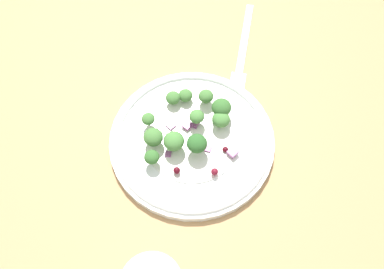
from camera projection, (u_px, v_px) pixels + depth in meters
ground_plane at (182, 147)px, 69.27cm from camera, size 180.00×180.00×2.00cm
plate at (192, 140)px, 67.73cm from camera, size 24.26×24.26×1.70cm
dressing_pool at (192, 139)px, 67.34cm from camera, size 14.07×14.07×0.20cm
broccoli_floret_0 at (152, 157)px, 63.97cm from camera, size 2.16×2.16×2.18cm
broccoli_floret_1 at (221, 108)px, 67.28cm from camera, size 2.89×2.89×2.93cm
broccoli_floret_2 at (173, 98)px, 69.20cm from camera, size 2.21×2.21×2.24cm
broccoli_floret_3 at (206, 96)px, 68.88cm from camera, size 2.23×2.23×2.26cm
broccoli_floret_4 at (196, 145)px, 64.23cm from camera, size 2.91×2.91×2.95cm
broccoli_floret_5 at (186, 96)px, 69.54cm from camera, size 2.13×2.13×2.15cm
broccoli_floret_6 at (153, 137)px, 65.29cm from camera, size 2.83×2.83×2.87cm
broccoli_floret_7 at (197, 117)px, 66.81cm from camera, size 2.23×2.23×2.26cm
broccoli_floret_8 at (221, 120)px, 66.92cm from camera, size 2.64×2.64×2.67cm
broccoli_floret_9 at (174, 142)px, 64.78cm from camera, size 2.99×2.99×3.03cm
broccoli_floret_10 at (148, 119)px, 66.78cm from camera, size 1.96×1.96×1.99cm
cranberry_0 at (215, 172)px, 63.98cm from camera, size 1.00×1.00×1.00cm
cranberry_1 at (177, 170)px, 64.15cm from camera, size 0.99×0.99×0.99cm
cranberry_2 at (225, 150)px, 66.10cm from camera, size 0.84×0.84×0.84cm
onion_bit_0 at (167, 153)px, 66.05cm from camera, size 1.17×1.18×0.48cm
onion_bit_1 at (198, 125)px, 67.87cm from camera, size 1.45×1.19×0.55cm
onion_bit_2 at (171, 126)px, 68.20cm from camera, size 1.25×1.40×0.47cm
onion_bit_3 at (208, 149)px, 66.43cm from camera, size 1.25×1.26×0.43cm
onion_bit_4 at (233, 152)px, 65.60cm from camera, size 1.50×1.41×0.54cm
onion_bit_5 at (187, 125)px, 67.81cm from camera, size 1.36×1.13×0.44cm
fork at (243, 51)px, 76.45cm from camera, size 17.24×10.38×0.50cm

